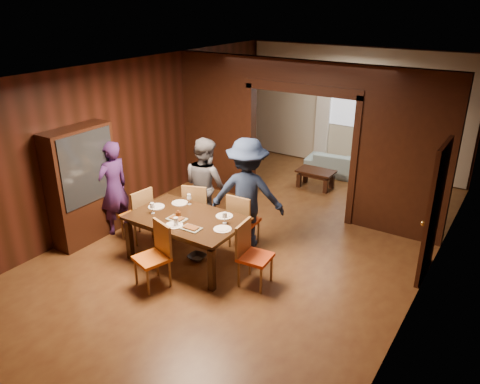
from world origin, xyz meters
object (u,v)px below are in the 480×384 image
Objects in this scene: sofa at (347,165)px; dining_table at (188,239)px; person_navy at (247,194)px; chair_right at (255,255)px; person_purple at (113,188)px; person_grey at (206,185)px; coffee_table at (316,179)px; chair_left at (136,214)px; chair_near at (151,257)px; chair_far_l at (198,208)px; hutch at (82,185)px; chair_far_r at (244,219)px.

dining_table is at bearing 75.43° from sofa.
person_navy is 1.28m from chair_right.
person_grey is at bearing 129.43° from person_purple.
coffee_table is 4.21m from chair_left.
chair_near reaches higher than dining_table.
person_purple is 1.74× the size of chair_far_l.
person_navy reaches higher than chair_near.
person_grey is 1.79× the size of chair_near.
chair_left is 1.08m from chair_far_l.
dining_table is 0.86m from chair_near.
person_grey is at bearing -129.04° from chair_far_l.
chair_left is (0.52, -0.02, -0.36)m from person_purple.
coffee_table is at bearing -109.95° from person_navy.
person_navy is (0.91, -0.07, 0.08)m from person_grey.
dining_table is at bearing 39.09° from person_navy.
person_navy is 1.22m from dining_table.
dining_table is (-0.76, -4.98, 0.11)m from sofa.
person_navy is at bearing 28.07° from hutch.
person_grey is at bearing -10.61° from chair_far_r.
person_purple is 5.50m from sofa.
chair_far_r is at bearing 61.00° from dining_table.
coffee_table is (0.82, 2.94, -0.67)m from person_grey.
chair_right reaches higher than coffee_table.
chair_near is 0.48× the size of hutch.
person_purple is at bearing 52.49° from person_grey.
person_purple is at bearing 177.02° from dining_table.
chair_near is at bearing -13.71° from hutch.
person_navy is 1.97m from chair_left.
coffee_table is at bearing -92.08° from chair_far_r.
chair_right is (2.96, -0.09, -0.36)m from person_purple.
chair_far_r is (-0.03, -0.05, -0.46)m from person_navy.
person_navy is 2.36× the size of coffee_table.
chair_near is (1.20, -0.92, 0.00)m from chair_left.
person_grey reaches higher than chair_far_l.
person_purple reaches higher than chair_far_r.
person_grey reaches higher than chair_right.
chair_far_r is at bearing -169.67° from person_grey.
person_navy is 1.95× the size of chair_right.
chair_left and chair_near have the same top height.
chair_far_l is (-0.44, 0.85, 0.10)m from dining_table.
person_purple is at bearing 168.93° from chair_near.
person_navy is 1.95× the size of chair_left.
chair_far_r is (0.93, 0.04, 0.00)m from chair_far_l.
sofa is at bearing -96.87° from chair_far_r.
chair_far_l reaches higher than dining_table.
sofa is 1.94× the size of chair_left.
chair_near is (-0.48, -1.74, 0.00)m from chair_far_r.
coffee_table is 0.82× the size of chair_far_l.
chair_left is (-1.62, -3.88, 0.28)m from coffee_table.
person_navy is 3.10m from coffee_table.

